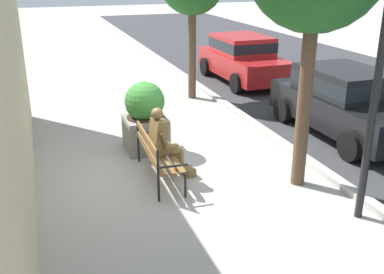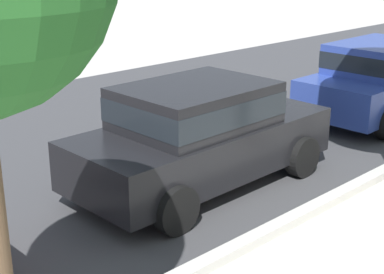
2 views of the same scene
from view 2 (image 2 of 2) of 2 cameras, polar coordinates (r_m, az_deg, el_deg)
name	(u,v)px [view 2 (image 2 of 2)]	position (r m, az deg, el deg)	size (l,w,h in m)	color
street_surface	(119,132)	(11.11, -7.26, 0.46)	(60.00, 9.00, 0.01)	#38383A
curb_stone	(322,204)	(8.10, 12.74, -6.52)	(60.00, 0.20, 0.12)	#B2AFA8
parked_car_black	(200,132)	(8.35, 0.80, 0.50)	(4.12, 1.96, 1.56)	black
parked_car_blue	(382,77)	(12.49, 18.37, 5.66)	(4.12, 1.96, 1.56)	navy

